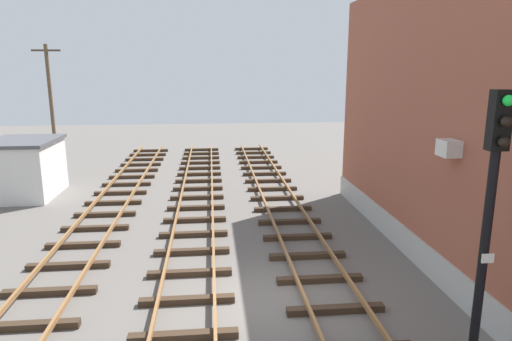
% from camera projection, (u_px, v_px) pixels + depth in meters
% --- Properties ---
extents(ground_plane, '(80.00, 80.00, 0.00)m').
position_uv_depth(ground_plane, '(273.00, 299.00, 12.08)').
color(ground_plane, '#605B56').
extents(track_near_building, '(2.50, 47.13, 0.32)m').
position_uv_depth(track_near_building, '(327.00, 292.00, 12.20)').
color(track_near_building, '#38281C').
rests_on(track_near_building, ground).
extents(track_centre, '(2.50, 47.13, 0.32)m').
position_uv_depth(track_centre, '(187.00, 299.00, 11.83)').
color(track_centre, '#38281C').
rests_on(track_centre, ground).
extents(track_far, '(2.50, 47.13, 0.32)m').
position_uv_depth(track_far, '(38.00, 306.00, 11.46)').
color(track_far, '#38281C').
rests_on(track_far, ground).
extents(signal_mast, '(0.36, 0.40, 5.67)m').
position_uv_depth(signal_mast, '(490.00, 205.00, 8.45)').
color(signal_mast, black).
rests_on(signal_mast, ground).
extents(control_hut, '(3.00, 3.80, 2.76)m').
position_uv_depth(control_hut, '(25.00, 168.00, 21.61)').
color(control_hut, silver).
rests_on(control_hut, ground).
extents(utility_pole_far, '(1.80, 0.24, 7.58)m').
position_uv_depth(utility_pole_far, '(51.00, 101.00, 29.55)').
color(utility_pole_far, brown).
rests_on(utility_pole_far, ground).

